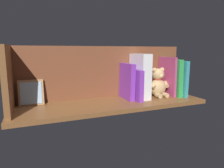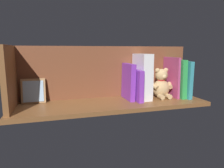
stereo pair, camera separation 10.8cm
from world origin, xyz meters
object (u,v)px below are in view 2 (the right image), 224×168
(book_0, at_px, (181,79))
(dictionary_thick_white, at_px, (142,77))
(teddy_bear, at_px, (161,85))
(picture_frame_leaning, at_px, (33,91))

(book_0, height_order, dictionary_thick_white, dictionary_thick_white)
(teddy_bear, bearing_deg, book_0, 176.83)
(teddy_bear, distance_m, picture_frame_leaning, 0.73)
(picture_frame_leaning, bearing_deg, book_0, 174.93)
(dictionary_thick_white, bearing_deg, book_0, 176.92)
(teddy_bear, relative_size, dictionary_thick_white, 0.68)
(teddy_bear, xyz_separation_m, dictionary_thick_white, (0.12, -0.01, 0.05))
(book_0, relative_size, dictionary_thick_white, 0.83)
(book_0, bearing_deg, teddy_bear, -2.52)
(picture_frame_leaning, bearing_deg, dictionary_thick_white, 174.08)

